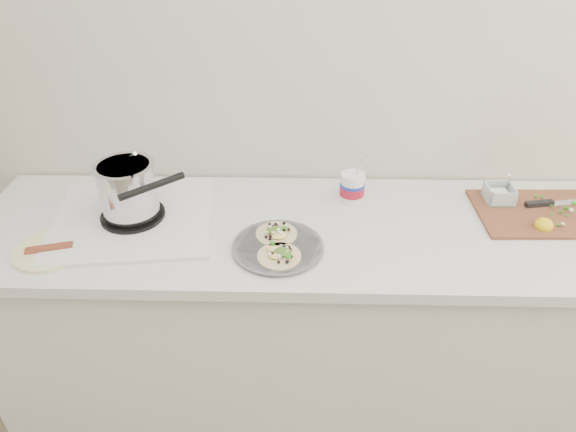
{
  "coord_description": "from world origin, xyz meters",
  "views": [
    {
      "loc": [
        -0.11,
        -0.01,
        1.9
      ],
      "look_at": [
        -0.14,
        1.38,
        0.96
      ],
      "focal_mm": 32.0,
      "sensor_mm": 36.0,
      "label": 1
    }
  ],
  "objects_px": {
    "stove": "(130,199)",
    "bacon_plate": "(50,250)",
    "taco_plate": "(278,245)",
    "tub": "(353,185)",
    "cutboard": "(537,209)"
  },
  "relations": [
    {
      "from": "taco_plate",
      "to": "tub",
      "type": "distance_m",
      "value": 0.4
    },
    {
      "from": "bacon_plate",
      "to": "tub",
      "type": "bearing_deg",
      "value": 18.87
    },
    {
      "from": "taco_plate",
      "to": "bacon_plate",
      "type": "distance_m",
      "value": 0.72
    },
    {
      "from": "stove",
      "to": "taco_plate",
      "type": "relative_size",
      "value": 2.01
    },
    {
      "from": "stove",
      "to": "cutboard",
      "type": "height_order",
      "value": "stove"
    },
    {
      "from": "tub",
      "to": "bacon_plate",
      "type": "xyz_separation_m",
      "value": [
        -0.98,
        -0.33,
        -0.06
      ]
    },
    {
      "from": "stove",
      "to": "bacon_plate",
      "type": "bearing_deg",
      "value": -146.28
    },
    {
      "from": "stove",
      "to": "taco_plate",
      "type": "xyz_separation_m",
      "value": [
        0.5,
        -0.15,
        -0.07
      ]
    },
    {
      "from": "stove",
      "to": "bacon_plate",
      "type": "xyz_separation_m",
      "value": [
        -0.22,
        -0.18,
        -0.08
      ]
    },
    {
      "from": "taco_plate",
      "to": "cutboard",
      "type": "height_order",
      "value": "cutboard"
    },
    {
      "from": "cutboard",
      "to": "bacon_plate",
      "type": "relative_size",
      "value": 2.0
    },
    {
      "from": "tub",
      "to": "bacon_plate",
      "type": "distance_m",
      "value": 1.04
    },
    {
      "from": "tub",
      "to": "cutboard",
      "type": "xyz_separation_m",
      "value": [
        0.64,
        -0.07,
        -0.05
      ]
    },
    {
      "from": "tub",
      "to": "stove",
      "type": "bearing_deg",
      "value": -168.87
    },
    {
      "from": "tub",
      "to": "cutboard",
      "type": "height_order",
      "value": "tub"
    }
  ]
}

